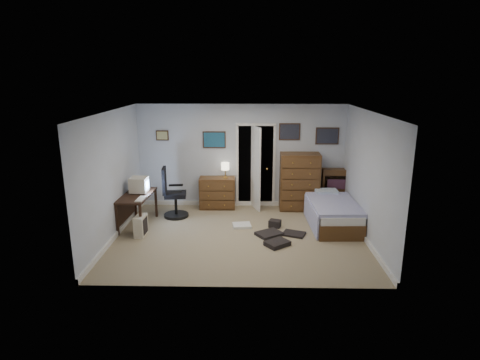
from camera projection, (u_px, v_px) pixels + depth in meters
name	position (u px, v px, depth m)	size (l,w,h in m)	color
floor	(239.00, 237.00, 8.12)	(5.00, 4.00, 0.02)	gray
computer_desk	(133.00, 202.00, 8.57)	(0.62, 1.24, 0.70)	black
crt_monitor	(139.00, 185.00, 8.62)	(0.38, 0.35, 0.34)	beige
keyboard	(141.00, 199.00, 8.17)	(0.14, 0.37, 0.02)	beige
pc_tower	(141.00, 226.00, 8.11)	(0.21, 0.40, 0.42)	beige
office_chair	(173.00, 198.00, 9.12)	(0.62, 0.62, 1.16)	black
media_stack	(151.00, 187.00, 10.27)	(0.15, 0.15, 0.75)	maroon
low_dresser	(217.00, 193.00, 9.75)	(0.86, 0.43, 0.76)	brown
table_lamp	(225.00, 167.00, 9.58)	(0.19, 0.19, 0.37)	gold
doorway	(255.00, 164.00, 10.05)	(0.96, 1.12, 2.05)	black
tall_dresser	(299.00, 181.00, 9.60)	(0.93, 0.55, 1.37)	brown
headboard_bookcase	(344.00, 187.00, 9.73)	(1.08, 0.30, 0.97)	brown
bed	(332.00, 213.00, 8.66)	(1.03, 1.85, 0.60)	brown
wall_posters	(265.00, 136.00, 9.57)	(4.38, 0.04, 0.60)	#331E11
floor_clutter	(271.00, 233.00, 8.16)	(1.55, 1.42, 0.15)	black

